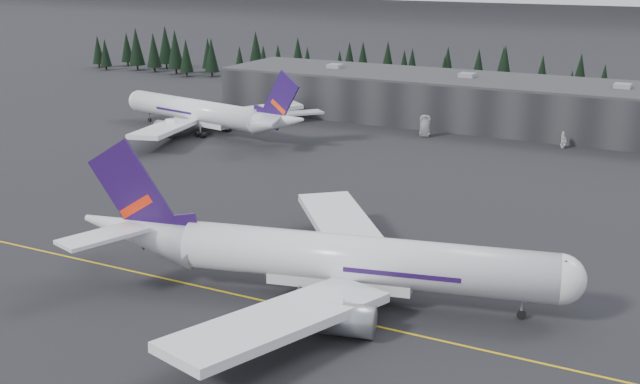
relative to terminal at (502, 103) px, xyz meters
The scene contains 8 objects.
ground 125.16m from the terminal, 90.00° to the right, with size 1400.00×1400.00×0.00m, color black.
taxiline 127.16m from the terminal, 90.00° to the right, with size 400.00×0.40×0.02m, color gold.
terminal is the anchor object (origin of this frame).
treeline 37.02m from the terminal, 90.00° to the left, with size 360.00×20.00×15.00m, color black.
jet_main 122.69m from the terminal, 85.76° to the right, with size 68.20×62.27×20.33m.
jet_parked 77.80m from the terminal, 145.58° to the right, with size 62.57×57.21×18.59m.
gse_vehicle_a 26.31m from the terminal, 121.51° to the right, with size 2.64×5.73×1.59m, color silver.
gse_vehicle_b 28.01m from the terminal, 42.21° to the right, with size 1.64×4.07×1.39m, color silver.
Camera 1 is at (55.41, -85.70, 44.32)m, focal length 45.00 mm.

